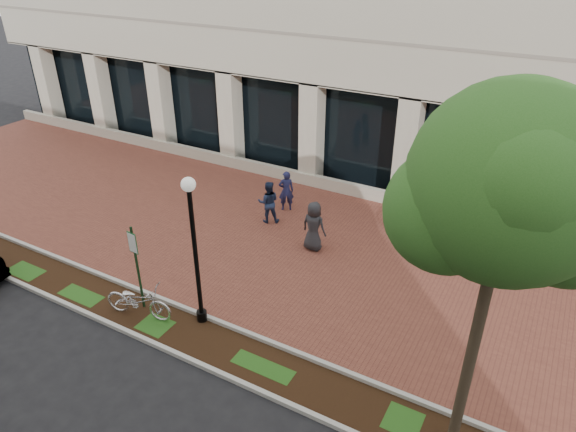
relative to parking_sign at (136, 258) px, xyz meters
The scene contains 13 objects.
ground 5.69m from the parking_sign, 65.53° to the left, with size 120.00×120.00×0.00m, color black.
brick_plaza 5.69m from the parking_sign, 65.53° to the left, with size 40.00×9.00×0.01m, color brown.
planting_strip 2.81m from the parking_sign, ahead, with size 40.00×1.50×0.01m, color black.
curb_plaza_side 2.80m from the parking_sign, 11.56° to the left, with size 40.00×0.12×0.12m, color #B2B1A8.
curb_street_side 2.95m from the parking_sign, 24.70° to the right, with size 40.00×0.12×0.12m, color #B2B1A8.
parking_sign is the anchor object (origin of this frame).
lamppost 1.97m from the parking_sign, 11.47° to the left, with size 0.36×0.36×4.27m.
street_tree 9.60m from the parking_sign, ahead, with size 3.87×3.22×7.52m.
locked_bicycle 1.19m from the parking_sign, 59.43° to the right, with size 0.69×1.97×1.03m, color silver.
pedestrian_left 7.16m from the parking_sign, 84.91° to the left, with size 0.58×0.38×1.59m, color #1C1E47.
pedestrian_mid 6.04m from the parking_sign, 84.94° to the left, with size 0.77×0.60×1.59m, color #1D2949.
pedestrian_right 5.86m from the parking_sign, 61.30° to the left, with size 0.84×0.55×1.72m, color #25262A.
bike_rack_cluster 10.20m from the parking_sign, 54.78° to the left, with size 3.05×1.99×1.10m.
Camera 1 is at (6.89, -12.96, 9.23)m, focal length 32.00 mm.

